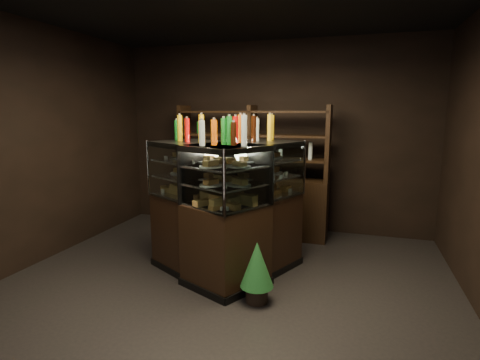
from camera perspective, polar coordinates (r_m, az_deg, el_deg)
ground at (r=4.16m, az=-3.31°, el=-16.86°), size 5.00×5.00×0.00m
room_shell at (r=3.70m, az=-3.63°, el=10.94°), size 5.02×5.02×3.01m
display_case at (r=4.42m, az=-2.10°, el=-7.87°), size 1.84×1.61×1.57m
food_display at (r=4.26m, az=-2.16°, el=0.61°), size 1.39×1.27×0.48m
bottles_top at (r=4.21m, az=-2.21°, el=7.59°), size 1.22×1.13×0.30m
potted_conifer at (r=3.83m, az=2.60°, el=-12.58°), size 0.34×0.34×0.72m
back_shelving at (r=5.86m, az=1.81°, el=-2.40°), size 2.34×0.46×2.00m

